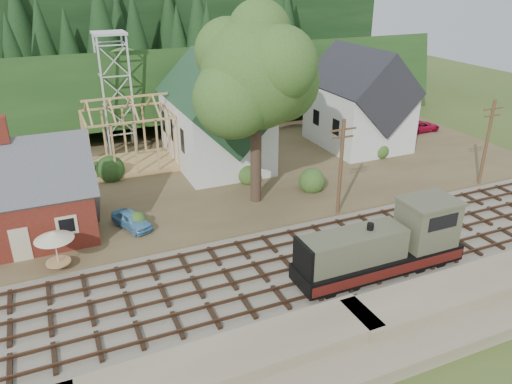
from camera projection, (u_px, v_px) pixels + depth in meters
name	position (u px, v px, depth m)	size (l,w,h in m)	color
ground	(289.00, 268.00, 32.98)	(140.00, 140.00, 0.00)	#384C1E
embankment	(363.00, 350.00, 25.87)	(64.00, 5.00, 1.60)	#7F7259
railroad_bed	(289.00, 267.00, 32.95)	(64.00, 11.00, 0.16)	#726B5B
village_flat	(204.00, 173.00, 47.97)	(64.00, 26.00, 0.30)	brown
hillside	(149.00, 114.00, 68.10)	(70.00, 28.00, 8.00)	#1E3F19
ridge	(127.00, 90.00, 81.47)	(80.00, 20.00, 12.00)	black
depot	(16.00, 200.00, 35.01)	(10.80, 7.41, 9.00)	#561B13
church	(216.00, 115.00, 48.05)	(8.40, 15.17, 13.00)	silver
farmhouse	(359.00, 104.00, 53.46)	(8.40, 10.80, 10.60)	silver
timber_frame	(130.00, 138.00, 47.84)	(8.20, 6.20, 6.99)	tan
lattice_tower	(111.00, 57.00, 50.09)	(3.20, 3.20, 12.12)	silver
big_tree	(257.00, 82.00, 38.02)	(10.90, 8.40, 14.70)	#38281E
telegraph_pole_near	(341.00, 167.00, 38.15)	(2.20, 0.28, 8.00)	#4C331E
telegraph_pole_far	(487.00, 142.00, 43.63)	(2.20, 0.28, 8.00)	#4C331E
locomotive	(386.00, 246.00, 31.59)	(11.26, 2.82, 4.53)	black
car_blue	(132.00, 220.00, 37.25)	(1.52, 3.79, 1.29)	#60A0CE
car_red	(422.00, 126.00, 59.51)	(2.07, 4.48, 1.25)	#B40E2F
patio_set	(54.00, 237.00, 31.43)	(2.45, 2.45, 2.73)	silver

